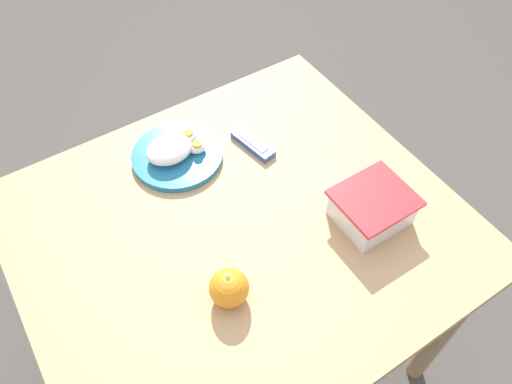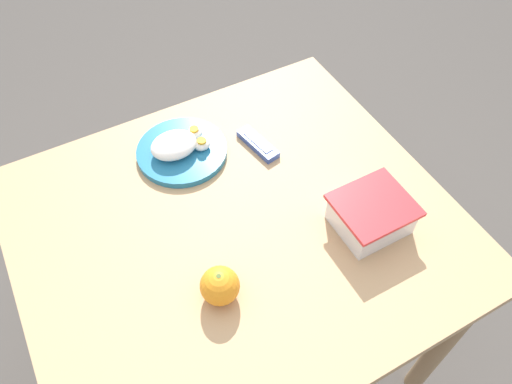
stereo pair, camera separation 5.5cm
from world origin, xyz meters
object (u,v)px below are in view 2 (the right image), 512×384
object	(u,v)px
food_container	(371,216)
candy_bar	(258,144)
rice_plate	(180,149)
orange_fruit	(220,286)

from	to	relation	value
food_container	candy_bar	bearing A→B (deg)	-72.92
food_container	rice_plate	xyz separation A→B (m)	(0.30, -0.42, -0.02)
food_container	orange_fruit	bearing A→B (deg)	-0.55
rice_plate	candy_bar	xyz separation A→B (m)	(-0.19, 0.07, -0.01)
orange_fruit	candy_bar	bearing A→B (deg)	-129.01
orange_fruit	rice_plate	size ratio (longest dim) A/B	0.35
candy_bar	orange_fruit	bearing A→B (deg)	50.99
food_container	orange_fruit	size ratio (longest dim) A/B	2.04
rice_plate	candy_bar	distance (m)	0.20
rice_plate	food_container	bearing A→B (deg)	125.41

